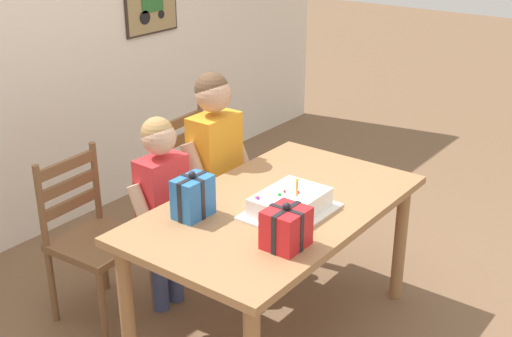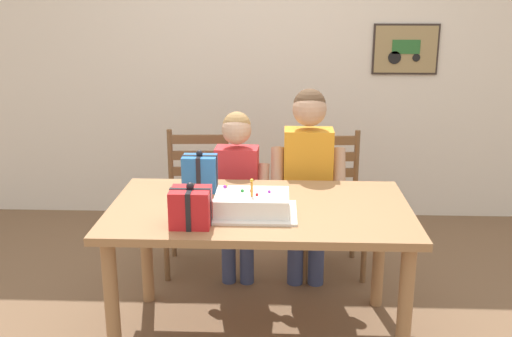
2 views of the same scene
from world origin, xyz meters
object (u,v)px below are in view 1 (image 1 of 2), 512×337
Objects in this scene: child_older at (215,156)px; dining_table at (276,222)px; gift_box_red_large at (286,228)px; gift_box_beside_cake at (193,197)px; chair_left at (93,238)px; chair_right at (203,183)px; child_younger at (163,196)px; birthday_cake at (290,204)px.

dining_table is at bearing -113.62° from child_older.
gift_box_beside_cake reaches higher than gift_box_red_large.
dining_table is at bearing -63.07° from chair_left.
chair_right is 0.73× the size of child_older.
chair_right is 0.69m from child_younger.
birthday_cake is at bearing -115.80° from chair_right.
birthday_cake is 0.46m from gift_box_beside_cake.
chair_left is (-0.13, 1.15, -0.37)m from gift_box_red_large.
gift_box_beside_cake is at bearing -140.80° from chair_right.
dining_table is 0.45m from gift_box_red_large.
chair_left is (-0.11, 0.63, -0.38)m from gift_box_beside_cake.
gift_box_red_large is 0.23× the size of chair_right.
gift_box_beside_cake is at bearing 130.96° from birthday_cake.
chair_left is at bearing 99.71° from gift_box_beside_cake.
birthday_cake reaches higher than chair_right.
chair_right reaches higher than dining_table.
chair_left is 1.00× the size of chair_right.
gift_box_beside_cake is 1.07m from chair_right.
chair_right is at bearing 63.35° from dining_table.
birthday_cake is 0.79m from child_older.
child_older reaches higher than child_younger.
child_younger reaches higher than dining_table.
child_younger is (0.18, 0.38, -0.17)m from gift_box_beside_cake.
gift_box_red_large is at bearing -138.90° from dining_table.
gift_box_beside_cake is at bearing -80.29° from chair_left.
chair_right is 0.42m from child_older.
gift_box_red_large is at bearing -123.21° from chair_right.
child_younger is (-0.16, 0.62, 0.02)m from dining_table.
gift_box_red_large is (-0.31, -0.27, 0.18)m from dining_table.
gift_box_red_large is 0.19× the size of child_younger.
gift_box_red_large reaches higher than chair_right.
dining_table is 7.19× the size of gift_box_red_large.
child_younger is at bearing 104.49° from dining_table.
child_older reaches higher than chair_left.
child_older is at bearing 67.13° from birthday_cake.
gift_box_beside_cake is 0.19× the size of child_older.
birthday_cake reaches higher than chair_left.
child_older reaches higher than dining_table.
chair_right is (0.75, 1.15, -0.37)m from gift_box_red_large.
dining_table is 1.67× the size of chair_left.
gift_box_beside_cake is 0.72m from child_older.
child_younger is at bearing -41.59° from chair_left.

